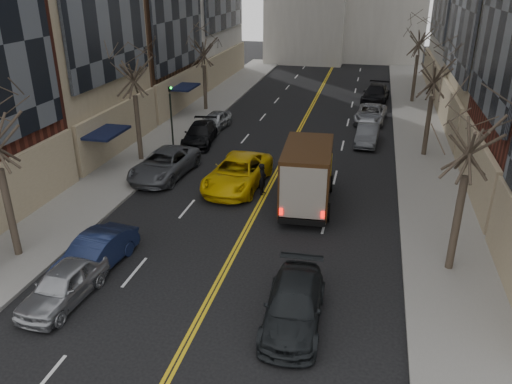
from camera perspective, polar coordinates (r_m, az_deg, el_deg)
sidewalk_left at (r=38.84m, az=-8.84°, el=7.16°), size 4.00×66.00×0.15m
sidewalk_right at (r=36.39m, az=18.67°, el=5.02°), size 4.00×66.00×0.15m
tree_lf_mid at (r=31.12m, az=-14.09°, el=14.95°), size 3.20×3.20×8.91m
tree_lf_far at (r=43.10m, az=-6.08°, el=17.04°), size 3.20×3.20×8.12m
tree_rt_near at (r=19.39m, az=23.89°, el=8.10°), size 3.20×3.20×8.71m
tree_rt_mid at (r=33.04m, az=19.98°, el=13.99°), size 3.20×3.20×8.32m
tree_rt_far at (r=47.81m, az=18.37°, el=17.56°), size 3.20×3.20×9.11m
traffic_signal at (r=33.06m, az=-9.69°, el=9.10°), size 0.29×0.26×4.70m
ups_truck at (r=25.29m, az=5.91°, el=1.98°), size 2.77×6.23×3.34m
observer_sedan at (r=17.41m, az=4.35°, el=-12.77°), size 2.10×4.82×1.38m
taxi at (r=27.76m, az=-2.12°, el=2.21°), size 3.12×6.08×1.64m
pedestrian at (r=26.78m, az=0.75°, el=1.51°), size 0.42×0.63×1.74m
parked_lf_a at (r=19.62m, az=-21.14°, el=-9.86°), size 1.87×4.14×1.38m
parked_lf_b at (r=21.17m, az=-17.92°, el=-6.70°), size 1.97×4.42×1.41m
parked_lf_c at (r=29.67m, az=-10.43°, el=3.17°), size 2.96×5.71×1.54m
parked_lf_d at (r=35.26m, az=-6.43°, el=6.62°), size 2.56×5.00×1.39m
parked_lf_e at (r=38.52m, az=-4.68°, el=8.14°), size 1.94×4.05×1.34m
parked_rt_a at (r=35.77m, az=12.60°, el=6.41°), size 1.66×4.16×1.35m
parked_rt_b at (r=41.32m, az=12.97°, el=8.72°), size 2.71×5.08×1.36m
parked_rt_c at (r=47.98m, az=13.52°, el=10.85°), size 2.77×5.58×1.56m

